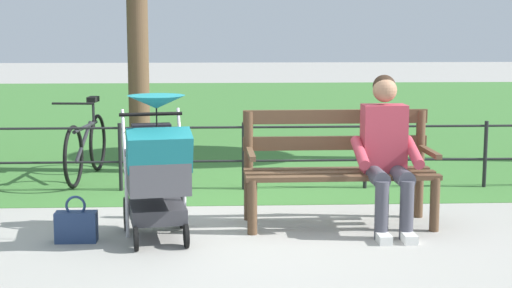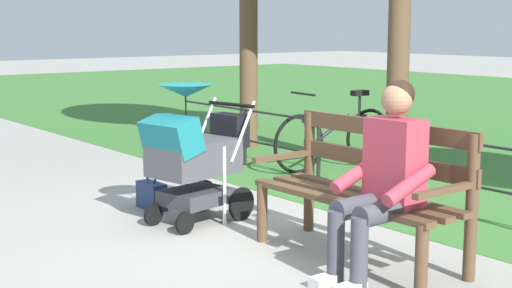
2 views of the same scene
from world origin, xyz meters
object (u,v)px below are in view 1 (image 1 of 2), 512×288
at_px(stroller, 157,166).
at_px(handbag, 76,226).
at_px(bicycle, 86,146).
at_px(park_bench, 338,163).
at_px(person_on_bench, 386,149).

distance_m(stroller, handbag, 0.79).
xyz_separation_m(handbag, bicycle, (0.34, -2.57, 0.24)).
xyz_separation_m(park_bench, bicycle, (2.47, -2.09, -0.16)).
height_order(handbag, bicycle, bicycle).
distance_m(park_bench, handbag, 2.22).
xyz_separation_m(stroller, bicycle, (0.97, -2.54, -0.23)).
bearing_deg(handbag, park_bench, -167.10).
relative_size(person_on_bench, handbag, 3.45).
distance_m(handbag, bicycle, 2.61).
height_order(park_bench, bicycle, park_bench).
bearing_deg(stroller, bicycle, -69.00).
bearing_deg(bicycle, stroller, 111.00).
height_order(stroller, handbag, stroller).
bearing_deg(handbag, stroller, -176.64).
xyz_separation_m(person_on_bench, stroller, (1.86, 0.23, -0.08)).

